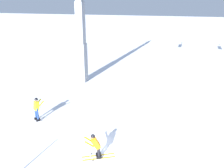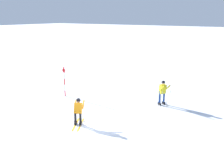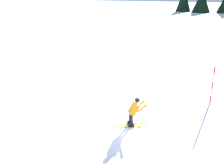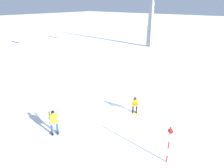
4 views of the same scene
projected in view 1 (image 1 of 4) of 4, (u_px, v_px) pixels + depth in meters
name	position (u px, v px, depth m)	size (l,w,h in m)	color
ground_plane	(96.00, 149.00, 13.48)	(260.00, 260.00, 0.00)	white
skier_carving_main	(96.00, 144.00, 12.50)	(1.75, 1.26, 1.57)	yellow
lift_tower_near	(81.00, 32.00, 23.19)	(0.89, 2.93, 12.49)	gray
skier_distant_uphill	(37.00, 107.00, 16.44)	(1.28, 1.62, 1.73)	white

